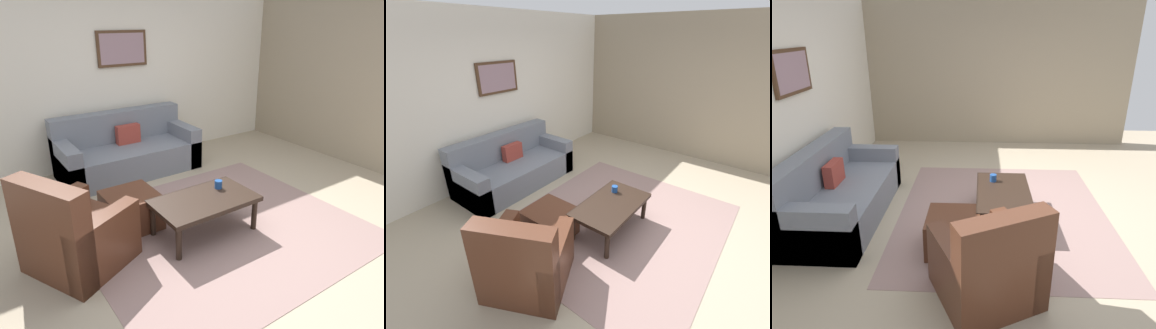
# 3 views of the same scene
# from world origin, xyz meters

# --- Properties ---
(ground_plane) EXTENTS (8.00, 8.00, 0.00)m
(ground_plane) POSITION_xyz_m (0.00, 0.00, 0.00)
(ground_plane) COLOR tan
(rear_partition) EXTENTS (6.00, 0.12, 2.80)m
(rear_partition) POSITION_xyz_m (0.00, 2.60, 1.40)
(rear_partition) COLOR silver
(rear_partition) RESTS_ON ground_plane
(stone_feature_panel) EXTENTS (0.12, 5.20, 2.80)m
(stone_feature_panel) POSITION_xyz_m (3.00, 0.00, 1.40)
(stone_feature_panel) COLOR gray
(stone_feature_panel) RESTS_ON ground_plane
(area_rug) EXTENTS (2.97, 2.63, 0.01)m
(area_rug) POSITION_xyz_m (0.00, 0.00, 0.00)
(area_rug) COLOR gray
(area_rug) RESTS_ON ground_plane
(couch_main) EXTENTS (2.03, 0.93, 0.88)m
(couch_main) POSITION_xyz_m (-0.17, 2.09, 0.30)
(couch_main) COLOR slate
(couch_main) RESTS_ON ground_plane
(armchair_leather) EXTENTS (1.07, 1.07, 0.95)m
(armchair_leather) POSITION_xyz_m (-1.54, 0.20, 0.31)
(armchair_leather) COLOR #4C2819
(armchair_leather) RESTS_ON ground_plane
(ottoman) EXTENTS (0.56, 0.56, 0.40)m
(ottoman) POSITION_xyz_m (-0.80, 0.57, 0.20)
(ottoman) COLOR #4C2819
(ottoman) RESTS_ON ground_plane
(coffee_table) EXTENTS (1.10, 0.64, 0.41)m
(coffee_table) POSITION_xyz_m (-0.20, 0.02, 0.36)
(coffee_table) COLOR black
(coffee_table) RESTS_ON ground_plane
(cup) EXTENTS (0.09, 0.09, 0.09)m
(cup) POSITION_xyz_m (0.08, 0.13, 0.46)
(cup) COLOR #1E478C
(cup) RESTS_ON coffee_table
(framed_artwork) EXTENTS (0.78, 0.04, 0.51)m
(framed_artwork) POSITION_xyz_m (0.07, 2.51, 1.76)
(framed_artwork) COLOR #472D1C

